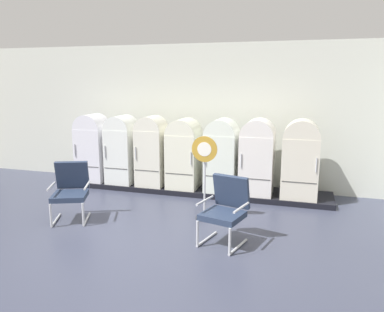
{
  "coord_description": "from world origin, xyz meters",
  "views": [
    {
      "loc": [
        2.38,
        -4.81,
        2.48
      ],
      "look_at": [
        0.12,
        2.75,
        0.87
      ],
      "focal_mm": 35.3,
      "sensor_mm": 36.0,
      "label": 1
    }
  ],
  "objects_px": {
    "refrigerator_0": "(93,146)",
    "refrigerator_2": "(152,149)",
    "refrigerator_4": "(222,153)",
    "refrigerator_5": "(257,155)",
    "armchair_right": "(226,207)",
    "refrigerator_1": "(122,147)",
    "sign_stand": "(204,179)",
    "refrigerator_6": "(301,157)",
    "armchair_left": "(71,189)",
    "refrigerator_3": "(184,151)"
  },
  "relations": [
    {
      "from": "refrigerator_0",
      "to": "refrigerator_2",
      "type": "height_order",
      "value": "refrigerator_0"
    },
    {
      "from": "refrigerator_4",
      "to": "refrigerator_5",
      "type": "height_order",
      "value": "refrigerator_5"
    },
    {
      "from": "refrigerator_4",
      "to": "armchair_right",
      "type": "bearing_deg",
      "value": -76.05
    },
    {
      "from": "armchair_right",
      "to": "refrigerator_1",
      "type": "bearing_deg",
      "value": 141.43
    },
    {
      "from": "refrigerator_5",
      "to": "sign_stand",
      "type": "height_order",
      "value": "refrigerator_5"
    },
    {
      "from": "refrigerator_0",
      "to": "refrigerator_6",
      "type": "relative_size",
      "value": 0.99
    },
    {
      "from": "refrigerator_1",
      "to": "refrigerator_6",
      "type": "distance_m",
      "value": 3.97
    },
    {
      "from": "refrigerator_0",
      "to": "refrigerator_6",
      "type": "bearing_deg",
      "value": 0.03
    },
    {
      "from": "sign_stand",
      "to": "refrigerator_0",
      "type": "bearing_deg",
      "value": 154.8
    },
    {
      "from": "refrigerator_0",
      "to": "refrigerator_2",
      "type": "bearing_deg",
      "value": -0.04
    },
    {
      "from": "armchair_left",
      "to": "armchair_right",
      "type": "height_order",
      "value": "same"
    },
    {
      "from": "refrigerator_2",
      "to": "armchair_right",
      "type": "bearing_deg",
      "value": -46.63
    },
    {
      "from": "armchair_left",
      "to": "sign_stand",
      "type": "relative_size",
      "value": 0.68
    },
    {
      "from": "refrigerator_4",
      "to": "armchair_left",
      "type": "xyz_separation_m",
      "value": [
        -2.27,
        -2.14,
        -0.37
      ]
    },
    {
      "from": "refrigerator_2",
      "to": "refrigerator_3",
      "type": "height_order",
      "value": "refrigerator_2"
    },
    {
      "from": "sign_stand",
      "to": "refrigerator_3",
      "type": "bearing_deg",
      "value": 120.0
    },
    {
      "from": "refrigerator_0",
      "to": "refrigerator_4",
      "type": "distance_m",
      "value": 3.1
    },
    {
      "from": "refrigerator_0",
      "to": "refrigerator_1",
      "type": "distance_m",
      "value": 0.75
    },
    {
      "from": "refrigerator_6",
      "to": "refrigerator_2",
      "type": "bearing_deg",
      "value": -179.94
    },
    {
      "from": "refrigerator_5",
      "to": "armchair_right",
      "type": "bearing_deg",
      "value": -94.31
    },
    {
      "from": "refrigerator_6",
      "to": "armchair_right",
      "type": "distance_m",
      "value": 2.56
    },
    {
      "from": "refrigerator_2",
      "to": "refrigerator_3",
      "type": "xyz_separation_m",
      "value": [
        0.75,
        0.04,
        -0.03
      ]
    },
    {
      "from": "refrigerator_3",
      "to": "armchair_right",
      "type": "bearing_deg",
      "value": -58.65
    },
    {
      "from": "refrigerator_2",
      "to": "sign_stand",
      "type": "bearing_deg",
      "value": -42.17
    },
    {
      "from": "refrigerator_3",
      "to": "refrigerator_4",
      "type": "bearing_deg",
      "value": -1.61
    },
    {
      "from": "refrigerator_1",
      "to": "refrigerator_3",
      "type": "height_order",
      "value": "refrigerator_1"
    },
    {
      "from": "refrigerator_5",
      "to": "refrigerator_6",
      "type": "height_order",
      "value": "refrigerator_6"
    },
    {
      "from": "armchair_right",
      "to": "sign_stand",
      "type": "bearing_deg",
      "value": 123.69
    },
    {
      "from": "armchair_right",
      "to": "sign_stand",
      "type": "height_order",
      "value": "sign_stand"
    },
    {
      "from": "refrigerator_0",
      "to": "refrigerator_2",
      "type": "xyz_separation_m",
      "value": [
        1.5,
        -0.0,
        0.0
      ]
    },
    {
      "from": "refrigerator_1",
      "to": "refrigerator_3",
      "type": "relative_size",
      "value": 1.02
    },
    {
      "from": "refrigerator_3",
      "to": "armchair_left",
      "type": "relative_size",
      "value": 1.48
    },
    {
      "from": "refrigerator_3",
      "to": "sign_stand",
      "type": "height_order",
      "value": "refrigerator_3"
    },
    {
      "from": "refrigerator_0",
      "to": "refrigerator_5",
      "type": "relative_size",
      "value": 1.0
    },
    {
      "from": "refrigerator_0",
      "to": "refrigerator_6",
      "type": "distance_m",
      "value": 4.72
    },
    {
      "from": "armchair_right",
      "to": "refrigerator_2",
      "type": "bearing_deg",
      "value": 133.37
    },
    {
      "from": "sign_stand",
      "to": "refrigerator_5",
      "type": "bearing_deg",
      "value": 63.87
    },
    {
      "from": "refrigerator_4",
      "to": "armchair_left",
      "type": "relative_size",
      "value": 1.51
    },
    {
      "from": "sign_stand",
      "to": "refrigerator_4",
      "type": "bearing_deg",
      "value": 90.65
    },
    {
      "from": "refrigerator_1",
      "to": "refrigerator_4",
      "type": "distance_m",
      "value": 2.35
    },
    {
      "from": "refrigerator_2",
      "to": "refrigerator_0",
      "type": "bearing_deg",
      "value": 179.96
    },
    {
      "from": "refrigerator_2",
      "to": "refrigerator_6",
      "type": "height_order",
      "value": "refrigerator_6"
    },
    {
      "from": "refrigerator_1",
      "to": "refrigerator_2",
      "type": "bearing_deg",
      "value": -2.26
    },
    {
      "from": "armchair_right",
      "to": "refrigerator_0",
      "type": "bearing_deg",
      "value": 147.89
    },
    {
      "from": "refrigerator_3",
      "to": "sign_stand",
      "type": "distance_m",
      "value": 1.75
    },
    {
      "from": "refrigerator_2",
      "to": "armchair_left",
      "type": "bearing_deg",
      "value": -107.64
    },
    {
      "from": "refrigerator_3",
      "to": "refrigerator_6",
      "type": "distance_m",
      "value": 2.47
    },
    {
      "from": "refrigerator_6",
      "to": "armchair_left",
      "type": "relative_size",
      "value": 1.54
    },
    {
      "from": "refrigerator_3",
      "to": "armchair_right",
      "type": "height_order",
      "value": "refrigerator_3"
    },
    {
      "from": "refrigerator_1",
      "to": "refrigerator_4",
      "type": "bearing_deg",
      "value": -0.23
    }
  ]
}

